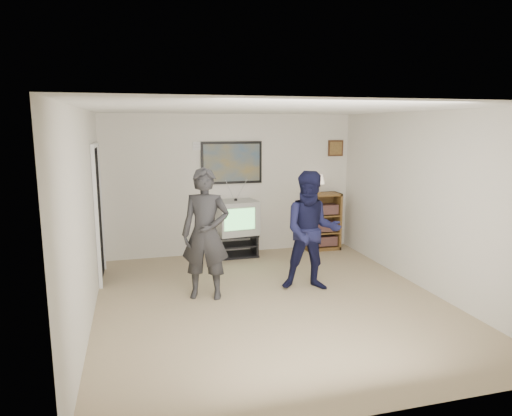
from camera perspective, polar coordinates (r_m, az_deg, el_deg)
name	(u,v)px	position (r m, az deg, el deg)	size (l,w,h in m)	color
room_shell	(265,205)	(6.14, 1.13, 0.40)	(4.51, 5.00, 2.51)	#947C5E
media_stand	(234,245)	(8.15, -2.82, -4.63)	(0.83, 0.47, 0.41)	black
crt_television	(236,217)	(8.04, -2.53, -1.14)	(0.70, 0.59, 0.59)	#A0A19C
bookshelf	(322,221)	(8.63, 8.25, -1.65)	(0.65, 0.37, 1.07)	#543419
table_lamp	(318,184)	(8.48, 7.82, 2.99)	(0.22, 0.22, 0.35)	#FFE3C1
person_tall	(206,234)	(6.11, -6.32, -3.24)	(0.64, 0.42, 1.76)	#272729
person_short	(312,231)	(6.44, 6.98, -2.89)	(0.82, 0.64, 1.69)	black
controller_left	(204,214)	(6.26, -6.54, -0.69)	(0.03, 0.11, 0.03)	white
controller_right	(304,216)	(6.58, 6.04, -0.97)	(0.04, 0.12, 0.04)	white
poster	(232,163)	(8.14, -3.06, 5.68)	(1.10, 0.03, 0.75)	black
air_vent	(200,146)	(8.03, -6.96, 7.70)	(0.28, 0.02, 0.14)	white
small_picture	(336,148)	(8.77, 9.92, 7.38)	(0.30, 0.03, 0.30)	#362511
doorway	(98,214)	(7.20, -19.15, -0.72)	(0.03, 0.85, 2.00)	black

